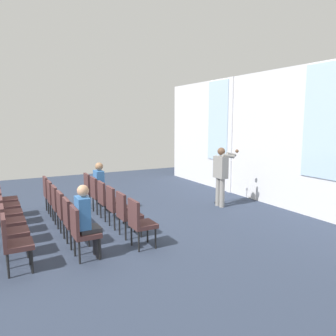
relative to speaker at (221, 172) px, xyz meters
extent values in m
plane|color=#2D384C|center=(0.03, -4.19, -0.96)|extent=(14.61, 14.61, 0.00)
cube|color=silver|center=(0.03, 1.42, 0.92)|extent=(10.24, 0.10, 3.76)
cube|color=silver|center=(-2.02, 1.36, 1.41)|extent=(1.08, 0.04, 2.70)
cube|color=silver|center=(-1.33, 1.37, 0.92)|extent=(0.20, 0.08, 3.76)
cube|color=silver|center=(2.08, 1.36, 1.41)|extent=(1.08, 0.04, 2.70)
cylinder|color=gray|center=(-0.09, -0.02, -0.56)|extent=(0.14, 0.14, 0.81)
cylinder|color=gray|center=(0.09, -0.02, -0.56)|extent=(0.14, 0.14, 0.81)
cube|color=gray|center=(0.00, -0.02, 0.15)|extent=(0.42, 0.22, 0.61)
cube|color=#B28C19|center=(0.00, 0.10, 0.22)|extent=(0.06, 0.01, 0.36)
sphere|color=brown|center=(0.00, -0.01, 0.59)|extent=(0.21, 0.21, 0.21)
cylinder|color=gray|center=(-0.24, 0.06, 0.23)|extent=(0.09, 0.28, 0.45)
cylinder|color=gray|center=(0.16, 0.11, 0.47)|extent=(0.15, 0.36, 0.15)
cylinder|color=gray|center=(0.12, 0.25, 0.50)|extent=(0.11, 0.34, 0.15)
sphere|color=brown|center=(0.04, 0.51, 0.57)|extent=(0.10, 0.10, 0.10)
cylinder|color=black|center=(-0.31, 0.20, -0.95)|extent=(0.28, 0.28, 0.03)
cylinder|color=black|center=(-0.31, 0.20, -0.21)|extent=(0.02, 0.02, 1.45)
sphere|color=#262626|center=(-0.31, 0.20, 0.56)|extent=(0.07, 0.07, 0.07)
cylinder|color=black|center=(-1.48, -2.94, -0.76)|extent=(0.04, 0.04, 0.40)
cylinder|color=black|center=(-1.84, -2.94, -0.76)|extent=(0.04, 0.04, 0.40)
cylinder|color=black|center=(-1.48, -3.28, -0.76)|extent=(0.04, 0.04, 0.40)
cylinder|color=black|center=(-1.84, -3.28, -0.76)|extent=(0.04, 0.04, 0.40)
cube|color=#4C2D2D|center=(-1.66, -3.11, -0.52)|extent=(0.46, 0.44, 0.08)
cube|color=#4C2D2D|center=(-1.66, -3.30, -0.25)|extent=(0.46, 0.06, 0.46)
cylinder|color=black|center=(-0.81, -2.94, -0.76)|extent=(0.04, 0.04, 0.40)
cylinder|color=black|center=(-1.17, -2.94, -0.76)|extent=(0.04, 0.04, 0.40)
cylinder|color=black|center=(-0.81, -3.28, -0.76)|extent=(0.04, 0.04, 0.40)
cylinder|color=black|center=(-1.17, -3.28, -0.76)|extent=(0.04, 0.04, 0.40)
cube|color=#4C2D2D|center=(-0.99, -3.11, -0.52)|extent=(0.46, 0.44, 0.08)
cube|color=#4C2D2D|center=(-0.99, -3.30, -0.25)|extent=(0.46, 0.06, 0.46)
cylinder|color=#2D2D33|center=(-1.08, -2.93, -0.74)|extent=(0.10, 0.10, 0.44)
cylinder|color=#2D2D33|center=(-0.90, -2.93, -0.74)|extent=(0.10, 0.10, 0.44)
cube|color=#2D2D33|center=(-0.99, -3.05, -0.46)|extent=(0.34, 0.36, 0.12)
cube|color=#3366A5|center=(-0.99, -3.16, -0.13)|extent=(0.36, 0.20, 0.55)
sphere|color=#8C6647|center=(-0.99, -3.14, 0.26)|extent=(0.20, 0.20, 0.20)
cylinder|color=black|center=(-0.13, -2.94, -0.76)|extent=(0.04, 0.04, 0.40)
cylinder|color=black|center=(-0.49, -2.94, -0.76)|extent=(0.04, 0.04, 0.40)
cylinder|color=black|center=(-0.13, -3.28, -0.76)|extent=(0.04, 0.04, 0.40)
cylinder|color=black|center=(-0.49, -3.28, -0.76)|extent=(0.04, 0.04, 0.40)
cube|color=#4C2D2D|center=(-0.31, -3.11, -0.52)|extent=(0.46, 0.44, 0.08)
cube|color=#4C2D2D|center=(-0.31, -3.30, -0.25)|extent=(0.46, 0.06, 0.46)
cylinder|color=black|center=(0.55, -2.94, -0.76)|extent=(0.04, 0.04, 0.40)
cylinder|color=black|center=(0.19, -2.94, -0.76)|extent=(0.04, 0.04, 0.40)
cylinder|color=black|center=(0.55, -3.28, -0.76)|extent=(0.04, 0.04, 0.40)
cylinder|color=black|center=(0.19, -3.28, -0.76)|extent=(0.04, 0.04, 0.40)
cube|color=#4C2D2D|center=(0.37, -3.11, -0.52)|extent=(0.46, 0.44, 0.08)
cube|color=#4C2D2D|center=(0.37, -3.30, -0.25)|extent=(0.46, 0.06, 0.46)
cylinder|color=black|center=(1.22, -2.94, -0.76)|extent=(0.04, 0.04, 0.40)
cylinder|color=black|center=(0.86, -2.94, -0.76)|extent=(0.04, 0.04, 0.40)
cylinder|color=black|center=(1.22, -3.28, -0.76)|extent=(0.04, 0.04, 0.40)
cylinder|color=black|center=(0.86, -3.28, -0.76)|extent=(0.04, 0.04, 0.40)
cube|color=#4C2D2D|center=(1.04, -3.11, -0.52)|extent=(0.46, 0.44, 0.08)
cube|color=#4C2D2D|center=(1.04, -3.30, -0.25)|extent=(0.46, 0.06, 0.46)
cylinder|color=black|center=(1.90, -2.94, -0.76)|extent=(0.04, 0.04, 0.40)
cylinder|color=black|center=(1.54, -2.94, -0.76)|extent=(0.04, 0.04, 0.40)
cylinder|color=black|center=(1.90, -3.28, -0.76)|extent=(0.04, 0.04, 0.40)
cylinder|color=black|center=(1.54, -3.28, -0.76)|extent=(0.04, 0.04, 0.40)
cube|color=#4C2D2D|center=(1.72, -3.11, -0.52)|extent=(0.46, 0.44, 0.08)
cube|color=#4C2D2D|center=(1.72, -3.30, -0.25)|extent=(0.46, 0.06, 0.46)
cylinder|color=black|center=(-1.48, -4.03, -0.76)|extent=(0.04, 0.04, 0.40)
cylinder|color=black|center=(-1.84, -4.03, -0.76)|extent=(0.04, 0.04, 0.40)
cylinder|color=black|center=(-1.48, -4.37, -0.76)|extent=(0.04, 0.04, 0.40)
cylinder|color=black|center=(-1.84, -4.37, -0.76)|extent=(0.04, 0.04, 0.40)
cube|color=#4C2D2D|center=(-1.66, -4.20, -0.52)|extent=(0.46, 0.44, 0.08)
cube|color=#4C2D2D|center=(-1.66, -4.39, -0.25)|extent=(0.46, 0.06, 0.46)
cylinder|color=black|center=(-0.81, -4.03, -0.76)|extent=(0.04, 0.04, 0.40)
cylinder|color=black|center=(-1.17, -4.03, -0.76)|extent=(0.04, 0.04, 0.40)
cylinder|color=black|center=(-0.81, -4.37, -0.76)|extent=(0.04, 0.04, 0.40)
cylinder|color=black|center=(-1.17, -4.37, -0.76)|extent=(0.04, 0.04, 0.40)
cube|color=#4C2D2D|center=(-0.99, -4.20, -0.52)|extent=(0.46, 0.44, 0.08)
cube|color=#4C2D2D|center=(-0.99, -4.39, -0.25)|extent=(0.46, 0.06, 0.46)
cylinder|color=black|center=(-0.13, -4.03, -0.76)|extent=(0.04, 0.04, 0.40)
cylinder|color=black|center=(-0.49, -4.03, -0.76)|extent=(0.04, 0.04, 0.40)
cylinder|color=black|center=(-0.13, -4.37, -0.76)|extent=(0.04, 0.04, 0.40)
cylinder|color=black|center=(-0.49, -4.37, -0.76)|extent=(0.04, 0.04, 0.40)
cube|color=#4C2D2D|center=(-0.31, -4.20, -0.52)|extent=(0.46, 0.44, 0.08)
cube|color=#4C2D2D|center=(-0.31, -4.39, -0.25)|extent=(0.46, 0.06, 0.46)
cylinder|color=black|center=(0.55, -4.03, -0.76)|extent=(0.04, 0.04, 0.40)
cylinder|color=black|center=(0.19, -4.03, -0.76)|extent=(0.04, 0.04, 0.40)
cylinder|color=black|center=(0.55, -4.37, -0.76)|extent=(0.04, 0.04, 0.40)
cylinder|color=black|center=(0.19, -4.37, -0.76)|extent=(0.04, 0.04, 0.40)
cube|color=#4C2D2D|center=(0.37, -4.20, -0.52)|extent=(0.46, 0.44, 0.08)
cube|color=#4C2D2D|center=(0.37, -4.39, -0.25)|extent=(0.46, 0.06, 0.46)
cylinder|color=black|center=(1.22, -4.03, -0.76)|extent=(0.04, 0.04, 0.40)
cylinder|color=black|center=(0.86, -4.03, -0.76)|extent=(0.04, 0.04, 0.40)
cylinder|color=black|center=(1.22, -4.37, -0.76)|extent=(0.04, 0.04, 0.40)
cylinder|color=black|center=(0.86, -4.37, -0.76)|extent=(0.04, 0.04, 0.40)
cube|color=#4C2D2D|center=(1.04, -4.20, -0.52)|extent=(0.46, 0.44, 0.08)
cube|color=#4C2D2D|center=(1.04, -4.39, -0.25)|extent=(0.46, 0.06, 0.46)
cylinder|color=black|center=(1.90, -4.03, -0.76)|extent=(0.04, 0.04, 0.40)
cylinder|color=black|center=(1.54, -4.03, -0.76)|extent=(0.04, 0.04, 0.40)
cylinder|color=black|center=(1.90, -4.37, -0.76)|extent=(0.04, 0.04, 0.40)
cylinder|color=black|center=(1.54, -4.37, -0.76)|extent=(0.04, 0.04, 0.40)
cube|color=#4C2D2D|center=(1.72, -4.20, -0.52)|extent=(0.46, 0.44, 0.08)
cube|color=#4C2D2D|center=(1.72, -4.39, -0.25)|extent=(0.46, 0.06, 0.46)
cylinder|color=#2D2D33|center=(1.63, -4.02, -0.74)|extent=(0.10, 0.10, 0.44)
cylinder|color=#2D2D33|center=(1.81, -4.02, -0.74)|extent=(0.10, 0.10, 0.44)
cube|color=#2D2D33|center=(1.72, -4.14, -0.46)|extent=(0.34, 0.36, 0.12)
cube|color=#3366A5|center=(1.72, -4.25, -0.13)|extent=(0.36, 0.20, 0.54)
sphere|color=tan|center=(1.72, -4.23, 0.25)|extent=(0.20, 0.20, 0.20)
cylinder|color=black|center=(-1.48, -5.11, -0.76)|extent=(0.04, 0.04, 0.40)
cylinder|color=black|center=(-1.84, -5.11, -0.76)|extent=(0.04, 0.04, 0.40)
cylinder|color=black|center=(-1.48, -5.45, -0.76)|extent=(0.04, 0.04, 0.40)
cylinder|color=black|center=(-1.84, -5.45, -0.76)|extent=(0.04, 0.04, 0.40)
cube|color=#4C2D2D|center=(-1.66, -5.28, -0.52)|extent=(0.46, 0.44, 0.08)
cylinder|color=black|center=(-0.81, -5.11, -0.76)|extent=(0.04, 0.04, 0.40)
cylinder|color=black|center=(-1.17, -5.11, -0.76)|extent=(0.04, 0.04, 0.40)
cylinder|color=black|center=(-0.81, -5.45, -0.76)|extent=(0.04, 0.04, 0.40)
cylinder|color=black|center=(-1.17, -5.45, -0.76)|extent=(0.04, 0.04, 0.40)
cube|color=#4C2D2D|center=(-0.99, -5.28, -0.52)|extent=(0.46, 0.44, 0.08)
cylinder|color=black|center=(-0.13, -5.11, -0.76)|extent=(0.04, 0.04, 0.40)
cylinder|color=black|center=(-0.49, -5.11, -0.76)|extent=(0.04, 0.04, 0.40)
cylinder|color=black|center=(-0.13, -5.45, -0.76)|extent=(0.04, 0.04, 0.40)
cylinder|color=black|center=(-0.49, -5.45, -0.76)|extent=(0.04, 0.04, 0.40)
cube|color=#4C2D2D|center=(-0.31, -5.28, -0.52)|extent=(0.46, 0.44, 0.08)
cube|color=#4C2D2D|center=(-0.31, -5.47, -0.25)|extent=(0.46, 0.06, 0.46)
cylinder|color=black|center=(0.55, -5.11, -0.76)|extent=(0.04, 0.04, 0.40)
cylinder|color=black|center=(0.19, -5.11, -0.76)|extent=(0.04, 0.04, 0.40)
cylinder|color=black|center=(0.55, -5.45, -0.76)|extent=(0.04, 0.04, 0.40)
cylinder|color=black|center=(0.19, -5.45, -0.76)|extent=(0.04, 0.04, 0.40)
cube|color=#4C2D2D|center=(0.37, -5.28, -0.52)|extent=(0.46, 0.44, 0.08)
cube|color=#4C2D2D|center=(0.37, -5.47, -0.25)|extent=(0.46, 0.06, 0.46)
cylinder|color=black|center=(1.22, -5.11, -0.76)|extent=(0.04, 0.04, 0.40)
cylinder|color=black|center=(0.86, -5.11, -0.76)|extent=(0.04, 0.04, 0.40)
cylinder|color=black|center=(1.22, -5.45, -0.76)|extent=(0.04, 0.04, 0.40)
cylinder|color=black|center=(0.86, -5.45, -0.76)|extent=(0.04, 0.04, 0.40)
cube|color=#4C2D2D|center=(1.04, -5.28, -0.52)|extent=(0.46, 0.44, 0.08)
cube|color=#4C2D2D|center=(1.04, -5.47, -0.25)|extent=(0.46, 0.06, 0.46)
cylinder|color=black|center=(1.90, -5.11, -0.76)|extent=(0.04, 0.04, 0.40)
cylinder|color=black|center=(1.54, -5.11, -0.76)|extent=(0.04, 0.04, 0.40)
cylinder|color=black|center=(1.90, -5.45, -0.76)|extent=(0.04, 0.04, 0.40)
cylinder|color=black|center=(1.54, -5.45, -0.76)|extent=(0.04, 0.04, 0.40)
cube|color=#4C2D2D|center=(1.72, -5.28, -0.52)|extent=(0.46, 0.44, 0.08)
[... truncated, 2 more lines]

